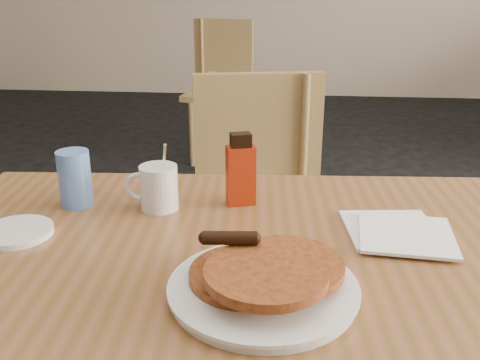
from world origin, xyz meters
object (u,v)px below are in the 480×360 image
object	(u,v)px
coffee_mug	(158,187)
blue_tumbler	(75,179)
chair_main_far	(256,195)
chair_wall_extra	(222,77)
syrup_bottle	(241,172)
main_table	(230,271)
pancake_plate	(264,281)

from	to	relation	value
coffee_mug	blue_tumbler	xyz separation A→B (m)	(-0.18, 0.00, 0.01)
blue_tumbler	chair_main_far	bearing A→B (deg)	59.12
chair_wall_extra	syrup_bottle	bearing A→B (deg)	-69.53
chair_wall_extra	coffee_mug	distance (m)	2.70
syrup_bottle	blue_tumbler	world-z (taller)	syrup_bottle
main_table	syrup_bottle	xyz separation A→B (m)	(-0.00, 0.21, 0.11)
pancake_plate	blue_tumbler	world-z (taller)	blue_tumbler
coffee_mug	main_table	bearing A→B (deg)	-44.23
main_table	chair_wall_extra	world-z (taller)	chair_wall_extra
main_table	pancake_plate	distance (m)	0.17
syrup_bottle	blue_tumbler	bearing A→B (deg)	169.36
pancake_plate	blue_tumbler	distance (m)	0.52
blue_tumbler	pancake_plate	bearing A→B (deg)	-36.85
main_table	chair_main_far	size ratio (longest dim) A/B	1.36
blue_tumbler	chair_wall_extra	bearing A→B (deg)	90.69
chair_wall_extra	blue_tumbler	xyz separation A→B (m)	(0.03, -2.68, 0.25)
chair_wall_extra	main_table	bearing A→B (deg)	-70.12
coffee_mug	blue_tumbler	world-z (taller)	coffee_mug
chair_wall_extra	coffee_mug	size ratio (longest dim) A/B	6.46
chair_main_far	pancake_plate	distance (m)	0.91
chair_main_far	coffee_mug	xyz separation A→B (m)	(-0.17, -0.57, 0.25)
chair_main_far	syrup_bottle	bearing A→B (deg)	-101.82
chair_main_far	syrup_bottle	distance (m)	0.60
chair_wall_extra	blue_tumbler	bearing A→B (deg)	-76.94
chair_wall_extra	blue_tumbler	world-z (taller)	chair_wall_extra
main_table	syrup_bottle	distance (m)	0.24
pancake_plate	syrup_bottle	xyz separation A→B (m)	(-0.07, 0.35, 0.05)
main_table	blue_tumbler	size ratio (longest dim) A/B	10.55
coffee_mug	syrup_bottle	world-z (taller)	syrup_bottle
pancake_plate	chair_main_far	bearing A→B (deg)	94.45
chair_main_far	chair_wall_extra	world-z (taller)	chair_wall_extra
main_table	chair_wall_extra	bearing A→B (deg)	97.52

